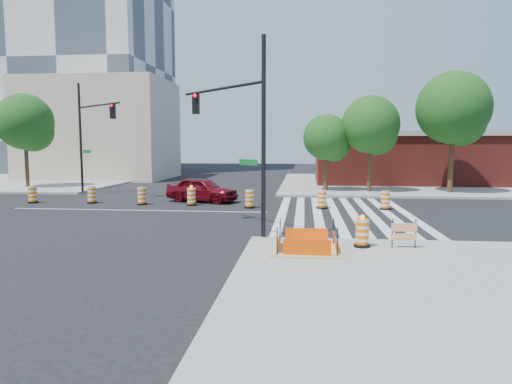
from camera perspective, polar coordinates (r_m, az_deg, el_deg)
ground at (r=25.31m, az=-14.60°, el=-2.23°), size 120.00×120.00×0.00m
sidewalk_ne at (r=42.57m, az=18.37°, el=1.03°), size 22.00×22.00×0.15m
sidewalk_nw at (r=49.52m, az=-26.88°, el=1.34°), size 22.00×22.00×0.15m
crosswalk_east at (r=23.79m, az=10.95°, el=-2.65°), size 6.75×13.50×0.01m
lane_centerline at (r=25.31m, az=-14.60°, el=-2.22°), size 14.00×0.12×0.01m
excavation_pit at (r=14.81m, az=6.35°, el=-6.98°), size 2.20×2.20×0.90m
brick_storefront at (r=42.44m, az=18.47°, el=4.04°), size 16.50×8.50×4.60m
beige_midrise at (r=50.03m, az=-18.81°, el=7.36°), size 14.00×10.00×10.00m
red_coupe at (r=28.22m, az=-6.75°, el=0.31°), size 4.78×2.98×1.52m
signal_pole_se at (r=17.69m, az=-2.21°, el=8.93°), size 3.94×3.96×7.22m
signal_pole_nw at (r=33.45m, az=-20.03°, el=7.64°), size 4.57×3.78×7.67m
pit_drum at (r=15.53m, az=13.13°, el=-5.08°), size 0.55×0.55×1.08m
barricade at (r=15.71m, az=18.01°, el=-4.76°), size 0.83×0.08×0.97m
tree_north_b at (r=40.66m, az=-26.87°, el=7.48°), size 4.41×4.41×7.50m
tree_north_c at (r=33.82m, az=8.87°, el=6.44°), size 3.43×3.37×5.72m
tree_north_d at (r=33.82m, az=14.18°, el=7.76°), size 4.10×4.10×6.97m
tree_north_e at (r=35.07m, az=23.49°, el=9.15°), size 5.05×5.05×8.59m
median_drum_1 at (r=30.61m, az=-26.13°, el=-0.35°), size 0.60×0.60×1.02m
median_drum_2 at (r=29.08m, az=-19.83°, el=-0.40°), size 0.60×0.60×1.02m
median_drum_3 at (r=27.54m, az=-14.08°, el=-0.56°), size 0.60×0.60×1.02m
median_drum_4 at (r=26.62m, az=-8.08°, el=-0.64°), size 0.60×0.60×1.18m
median_drum_5 at (r=25.31m, az=-0.81°, el=-0.94°), size 0.60×0.60×1.02m
median_drum_6 at (r=25.33m, az=8.24°, el=-1.00°), size 0.60×0.60×1.02m
median_drum_7 at (r=25.63m, az=15.87°, el=-1.08°), size 0.60×0.60×1.02m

